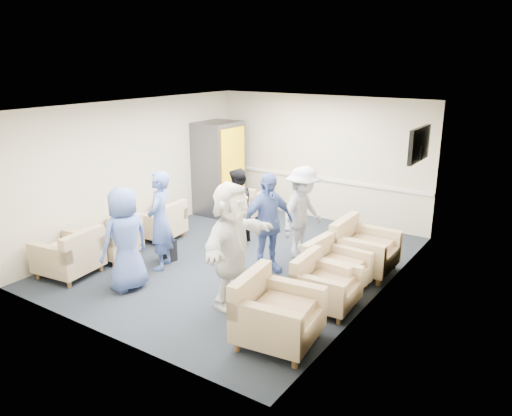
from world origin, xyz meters
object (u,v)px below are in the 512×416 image
Objects in this scene: armchair_right_midfar at (334,270)px; person_back_right at (303,213)px; armchair_left_mid at (114,241)px; person_mid_left at (160,221)px; person_back_left at (237,208)px; armchair_right_near at (274,315)px; armchair_corner at (245,203)px; armchair_right_midnear at (323,286)px; person_mid_right at (267,223)px; armchair_left_far at (162,224)px; armchair_right_far at (361,250)px; person_front_left at (125,239)px; vending_machine at (219,168)px; armchair_left_near at (71,256)px; person_front_right at (232,245)px.

person_back_right is at bearing 53.84° from armchair_right_midfar.
armchair_left_mid is at bearing 108.72° from armchair_right_midfar.
person_mid_left reaches higher than person_back_left.
armchair_right_near is 3.01m from person_mid_left.
armchair_right_midfar is 0.98× the size of armchair_corner.
armchair_right_midfar is at bearing 8.78° from armchair_right_midnear.
armchair_right_near is 2.23m from person_mid_right.
armchair_right_near is (3.80, -1.95, 0.05)m from armchair_left_far.
armchair_right_far is at bearing 96.47° from person_mid_left.
armchair_left_mid is at bearing 92.96° from armchair_right_midnear.
armchair_right_near is 2.73m from person_front_left.
armchair_left_mid is 0.99× the size of armchair_left_far.
armchair_right_midfar is (3.81, 1.00, 0.01)m from armchair_left_mid.
vending_machine is 1.24× the size of person_mid_left.
armchair_left_far is 2.61m from person_mid_right.
person_back_left reaches higher than armchair_left_near.
person_back_left is 2.39m from person_front_right.
armchair_left_near is at bearing 151.49° from person_mid_right.
person_front_right reaches higher than person_front_left.
armchair_left_mid is 3.39m from person_back_right.
armchair_right_midfar is (-0.12, 0.61, 0.00)m from armchair_right_midnear.
armchair_corner is 0.60× the size of person_back_left.
armchair_left_mid is 1.01× the size of armchair_right_midfar.
person_back_left is 0.81× the size of person_front_right.
armchair_right_midnear is 0.52× the size of person_front_left.
person_back_right reaches higher than armchair_corner.
armchair_right_far is 1.06× the size of armchair_corner.
person_back_left is at bearing 92.57° from armchair_right_far.
armchair_right_far reaches higher than armchair_left_mid.
armchair_corner is 3.20m from person_mid_left.
armchair_right_near is 5.70m from vending_machine.
person_front_right is (1.78, -0.39, 0.07)m from person_mid_left.
armchair_right_near is 0.57× the size of person_front_right.
person_front_left is 1.73m from person_front_right.
armchair_right_near is at bearing 84.98° from armchair_left_near.
armchair_right_near is 1.11× the size of armchair_right_far.
person_front_right reaches higher than armchair_right_far.
armchair_right_far reaches higher than armchair_right_midfar.
vending_machine reaches higher than armchair_left_far.
armchair_left_mid is at bearing -87.50° from vending_machine.
armchair_right_near is 2.90m from person_back_right.
armchair_left_near is 0.59× the size of person_front_left.
armchair_right_midnear reaches higher than armchair_corner.
vending_machine reaches higher than armchair_right_midnear.
person_back_right reaches higher than person_front_left.
person_mid_left is at bearing -69.51° from vending_machine.
armchair_right_midnear is (0.10, 1.18, -0.05)m from armchair_right_near.
person_front_left is at bearing 151.87° from person_back_right.
person_mid_right is 1.26m from person_front_right.
person_front_right is at bearing 17.27° from person_back_left.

